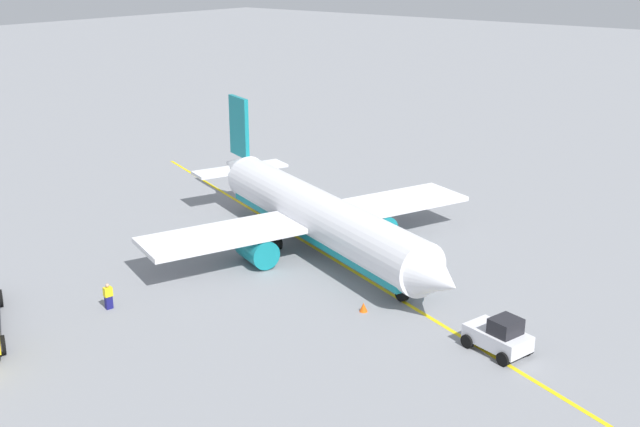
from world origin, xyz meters
The scene contains 6 objects.
ground_plane centered at (0.00, 0.00, 0.00)m, with size 400.00×400.00×0.00m, color gray.
airplane centered at (-0.46, 0.17, 2.65)m, with size 31.38×26.64×9.64m.
pushback_tug centered at (17.63, -5.92, 1.01)m, with size 3.97×3.05×2.20m.
refueling_worker centered at (-4.18, -16.15, 0.82)m, with size 0.46×0.58×1.71m.
safety_cone_nose centered at (8.65, -6.43, 0.29)m, with size 0.53×0.53×0.59m, color #F2590F.
taxi_line_marking centered at (0.00, 0.00, 0.01)m, with size 62.68×0.30×0.01m, color yellow.
Camera 1 is at (34.22, -42.72, 21.34)m, focal length 43.62 mm.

